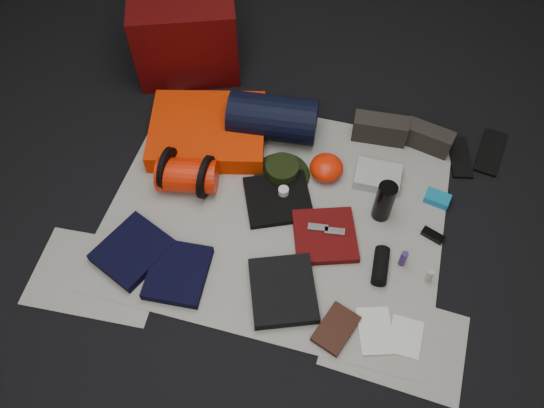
% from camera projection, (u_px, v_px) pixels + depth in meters
% --- Properties ---
extents(floor, '(4.50, 4.50, 0.02)m').
position_uv_depth(floor, '(277.00, 212.00, 2.61)').
color(floor, black).
rests_on(floor, ground).
extents(newspaper_mat, '(1.60, 1.30, 0.01)m').
position_uv_depth(newspaper_mat, '(277.00, 211.00, 2.60)').
color(newspaper_mat, '#B3B0A5').
rests_on(newspaper_mat, floor).
extents(newspaper_sheet_front_left, '(0.61, 0.44, 0.00)m').
position_uv_depth(newspaper_sheet_front_left, '(97.00, 275.00, 2.40)').
color(newspaper_sheet_front_left, '#B3B0A5').
rests_on(newspaper_sheet_front_left, floor).
extents(newspaper_sheet_front_right, '(0.60, 0.43, 0.00)m').
position_uv_depth(newspaper_sheet_front_right, '(395.00, 340.00, 2.24)').
color(newspaper_sheet_front_right, '#B3B0A5').
rests_on(newspaper_sheet_front_right, floor).
extents(red_cabinet, '(0.69, 0.64, 0.47)m').
position_uv_depth(red_cabinet, '(186.00, 31.00, 2.99)').
color(red_cabinet, '#450505').
rests_on(red_cabinet, floor).
extents(sleeping_pad, '(0.70, 0.62, 0.11)m').
position_uv_depth(sleeping_pad, '(208.00, 131.00, 2.80)').
color(sleeping_pad, red).
rests_on(sleeping_pad, newspaper_mat).
extents(stuff_sack, '(0.32, 0.22, 0.17)m').
position_uv_depth(stuff_sack, '(187.00, 176.00, 2.60)').
color(stuff_sack, red).
rests_on(stuff_sack, newspaper_mat).
extents(sack_strap_left, '(0.02, 0.22, 0.22)m').
position_uv_depth(sack_strap_left, '(167.00, 169.00, 2.60)').
color(sack_strap_left, black).
rests_on(sack_strap_left, newspaper_mat).
extents(sack_strap_right, '(0.03, 0.22, 0.22)m').
position_uv_depth(sack_strap_right, '(206.00, 177.00, 2.57)').
color(sack_strap_right, black).
rests_on(sack_strap_right, newspaper_mat).
extents(navy_duffel, '(0.48, 0.28, 0.24)m').
position_uv_depth(navy_duffel, '(273.00, 118.00, 2.77)').
color(navy_duffel, black).
rests_on(navy_duffel, newspaper_mat).
extents(boonie_brim, '(0.36, 0.36, 0.01)m').
position_uv_depth(boonie_brim, '(282.00, 175.00, 2.71)').
color(boonie_brim, black).
rests_on(boonie_brim, newspaper_mat).
extents(boonie_crown, '(0.17, 0.17, 0.07)m').
position_uv_depth(boonie_crown, '(282.00, 170.00, 2.67)').
color(boonie_crown, black).
rests_on(boonie_crown, boonie_brim).
extents(hiking_boot_left, '(0.29, 0.12, 0.14)m').
position_uv_depth(hiking_boot_left, '(380.00, 129.00, 2.79)').
color(hiking_boot_left, '#28241F').
rests_on(hiking_boot_left, newspaper_mat).
extents(hiking_boot_right, '(0.27, 0.15, 0.13)m').
position_uv_depth(hiking_boot_right, '(428.00, 138.00, 2.77)').
color(hiking_boot_right, '#28241F').
rests_on(hiking_boot_right, newspaper_mat).
extents(flip_flop_left, '(0.15, 0.29, 0.02)m').
position_uv_depth(flip_flop_left, '(459.00, 157.00, 2.78)').
color(flip_flop_left, black).
rests_on(flip_flop_left, floor).
extents(flip_flop_right, '(0.16, 0.32, 0.02)m').
position_uv_depth(flip_flop_right, '(490.00, 152.00, 2.79)').
color(flip_flop_right, black).
rests_on(flip_flop_right, floor).
extents(trousers_navy_a, '(0.37, 0.39, 0.05)m').
position_uv_depth(trousers_navy_a, '(133.00, 251.00, 2.44)').
color(trousers_navy_a, black).
rests_on(trousers_navy_a, newspaper_mat).
extents(trousers_navy_b, '(0.28, 0.31, 0.05)m').
position_uv_depth(trousers_navy_b, '(178.00, 273.00, 2.38)').
color(trousers_navy_b, black).
rests_on(trousers_navy_b, newspaper_mat).
extents(trousers_charcoal, '(0.38, 0.40, 0.05)m').
position_uv_depth(trousers_charcoal, '(283.00, 291.00, 2.33)').
color(trousers_charcoal, black).
rests_on(trousers_charcoal, newspaper_mat).
extents(black_tshirt, '(0.41, 0.40, 0.03)m').
position_uv_depth(black_tshirt, '(278.00, 199.00, 2.61)').
color(black_tshirt, black).
rests_on(black_tshirt, newspaper_mat).
extents(red_shirt, '(0.36, 0.36, 0.04)m').
position_uv_depth(red_shirt, '(325.00, 236.00, 2.49)').
color(red_shirt, '#510809').
rests_on(red_shirt, newspaper_mat).
extents(orange_stuff_sack, '(0.20, 0.20, 0.11)m').
position_uv_depth(orange_stuff_sack, '(326.00, 168.00, 2.67)').
color(orange_stuff_sack, red).
rests_on(orange_stuff_sack, newspaper_mat).
extents(first_aid_pouch, '(0.23, 0.17, 0.06)m').
position_uv_depth(first_aid_pouch, '(378.00, 176.00, 2.67)').
color(first_aid_pouch, '#9CA49B').
rests_on(first_aid_pouch, newspaper_mat).
extents(water_bottle, '(0.11, 0.11, 0.23)m').
position_uv_depth(water_bottle, '(384.00, 201.00, 2.49)').
color(water_bottle, black).
rests_on(water_bottle, newspaper_mat).
extents(speaker, '(0.08, 0.18, 0.07)m').
position_uv_depth(speaker, '(381.00, 266.00, 2.39)').
color(speaker, black).
rests_on(speaker, newspaper_mat).
extents(compact_camera, '(0.12, 0.11, 0.04)m').
position_uv_depth(compact_camera, '(389.00, 187.00, 2.65)').
color(compact_camera, '#A6A7AB').
rests_on(compact_camera, newspaper_mat).
extents(cyan_case, '(0.13, 0.10, 0.04)m').
position_uv_depth(cyan_case, '(437.00, 198.00, 2.61)').
color(cyan_case, '#10729D').
rests_on(cyan_case, newspaper_mat).
extents(toiletry_purple, '(0.04, 0.04, 0.09)m').
position_uv_depth(toiletry_purple, '(403.00, 259.00, 2.39)').
color(toiletry_purple, '#3E2067').
rests_on(toiletry_purple, newspaper_mat).
extents(toiletry_clear, '(0.03, 0.03, 0.08)m').
position_uv_depth(toiletry_clear, '(429.00, 276.00, 2.35)').
color(toiletry_clear, '#9DA19D').
rests_on(toiletry_clear, newspaper_mat).
extents(paperback_book, '(0.19, 0.24, 0.03)m').
position_uv_depth(paperback_book, '(336.00, 329.00, 2.25)').
color(paperback_book, black).
rests_on(paperback_book, newspaper_mat).
extents(map_booklet, '(0.20, 0.24, 0.01)m').
position_uv_depth(map_booklet, '(375.00, 331.00, 2.25)').
color(map_booklet, silver).
rests_on(map_booklet, newspaper_mat).
extents(map_printout, '(0.14, 0.17, 0.01)m').
position_uv_depth(map_printout, '(406.00, 337.00, 2.24)').
color(map_printout, silver).
rests_on(map_printout, newspaper_mat).
extents(sunglasses, '(0.11, 0.08, 0.03)m').
position_uv_depth(sunglasses, '(433.00, 235.00, 2.50)').
color(sunglasses, black).
rests_on(sunglasses, newspaper_mat).
extents(key_cluster, '(0.09, 0.09, 0.01)m').
position_uv_depth(key_cluster, '(118.00, 271.00, 2.41)').
color(key_cluster, '#A6A7AB').
rests_on(key_cluster, newspaper_mat).
extents(tape_roll, '(0.05, 0.05, 0.04)m').
position_uv_depth(tape_roll, '(284.00, 191.00, 2.60)').
color(tape_roll, beige).
rests_on(tape_roll, black_tshirt).
extents(energy_bar_a, '(0.10, 0.05, 0.01)m').
position_uv_depth(energy_bar_a, '(318.00, 228.00, 2.49)').
color(energy_bar_a, '#A6A7AB').
rests_on(energy_bar_a, red_shirt).
extents(energy_bar_b, '(0.10, 0.05, 0.01)m').
position_uv_depth(energy_bar_b, '(335.00, 231.00, 2.47)').
color(energy_bar_b, '#A6A7AB').
rests_on(energy_bar_b, red_shirt).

